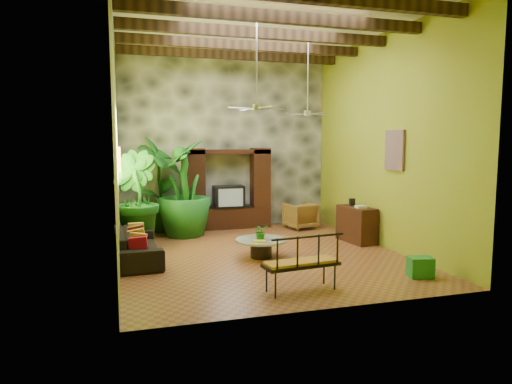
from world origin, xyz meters
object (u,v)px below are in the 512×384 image
object	(u,v)px
wicker_armchair	(300,216)
side_console	(356,224)
ceiling_fan_front	(257,97)
tall_plant_b	(134,198)
tall_plant_a	(160,184)
iron_bench	(303,260)
green_bin	(420,267)
coffee_table	(261,246)
ceiling_fan_back	(308,105)
sofa	(137,246)
tall_plant_c	(184,188)
entertainment_center	(229,195)

from	to	relation	value
wicker_armchair	side_console	world-z (taller)	side_console
ceiling_fan_front	tall_plant_b	xyz separation A→B (m)	(-2.45, 2.02, -2.25)
tall_plant_a	iron_bench	xyz separation A→B (m)	(1.85, -5.84, -0.79)
ceiling_fan_front	iron_bench	xyz separation A→B (m)	(0.13, -2.29, -2.85)
green_bin	coffee_table	bearing A→B (deg)	137.69
iron_bench	side_console	size ratio (longest dim) A/B	1.22
ceiling_fan_back	tall_plant_b	world-z (taller)	ceiling_fan_back
sofa	green_bin	xyz separation A→B (m)	(4.99, -2.66, -0.14)
tall_plant_b	coffee_table	xyz separation A→B (m)	(2.58, -1.94, -0.89)
ceiling_fan_front	tall_plant_c	bearing A→B (deg)	112.36
ceiling_fan_front	ceiling_fan_back	world-z (taller)	same
tall_plant_c	green_bin	bearing A→B (deg)	-53.13
entertainment_center	iron_bench	distance (m)	5.84
tall_plant_a	tall_plant_c	bearing A→B (deg)	-51.92
wicker_armchair	tall_plant_b	world-z (taller)	tall_plant_b
tall_plant_b	iron_bench	distance (m)	5.06
tall_plant_b	green_bin	bearing A→B (deg)	-39.64
ceiling_fan_back	wicker_armchair	bearing A→B (deg)	74.11
coffee_table	iron_bench	bearing A→B (deg)	-90.05
coffee_table	tall_plant_a	bearing A→B (deg)	118.19
green_bin	wicker_armchair	bearing A→B (deg)	94.14
entertainment_center	coffee_table	size ratio (longest dim) A/B	2.17
entertainment_center	tall_plant_c	xyz separation A→B (m)	(-1.36, -0.71, 0.30)
iron_bench	side_console	world-z (taller)	iron_bench
coffee_table	green_bin	distance (m)	3.26
ceiling_fan_back	coffee_table	xyz separation A→B (m)	(-1.67, -1.51, -3.15)
coffee_table	green_bin	world-z (taller)	coffee_table
ceiling_fan_front	ceiling_fan_back	size ratio (longest dim) A/B	1.00
tall_plant_c	entertainment_center	bearing A→B (deg)	27.39
side_console	entertainment_center	bearing A→B (deg)	128.63
sofa	side_console	world-z (taller)	side_console
tall_plant_a	ceiling_fan_back	bearing A→B (deg)	-28.93
tall_plant_c	side_console	world-z (taller)	tall_plant_c
sofa	green_bin	distance (m)	5.66
tall_plant_b	sofa	bearing A→B (deg)	-90.00
tall_plant_a	iron_bench	world-z (taller)	tall_plant_a
wicker_armchair	tall_plant_c	size ratio (longest dim) A/B	0.32
ceiling_fan_front	side_console	bearing A→B (deg)	17.21
entertainment_center	wicker_armchair	xyz separation A→B (m)	(1.98, -0.61, -0.60)
iron_bench	green_bin	distance (m)	2.45
entertainment_center	green_bin	distance (m)	6.16
sofa	side_console	distance (m)	5.31
tall_plant_c	ceiling_fan_back	bearing A→B (deg)	-22.53
entertainment_center	iron_bench	world-z (taller)	entertainment_center
entertainment_center	coffee_table	bearing A→B (deg)	-91.21
wicker_armchair	tall_plant_b	xyz separation A→B (m)	(-4.63, -0.90, 0.78)
ceiling_fan_back	iron_bench	xyz separation A→B (m)	(-1.67, -3.89, -2.85)
sofa	wicker_armchair	size ratio (longest dim) A/B	2.73
wicker_armchair	entertainment_center	bearing A→B (deg)	-28.35
iron_bench	ceiling_fan_front	bearing A→B (deg)	86.64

